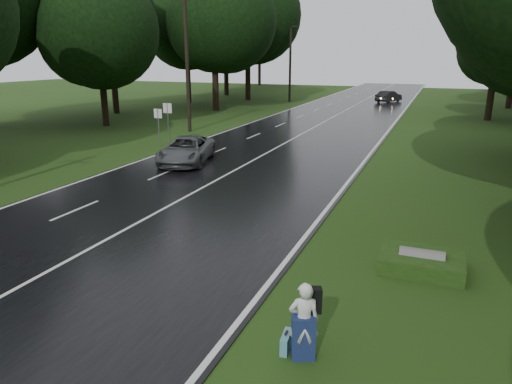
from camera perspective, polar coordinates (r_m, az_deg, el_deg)
ground at (r=15.44m, az=-18.16°, el=-5.87°), size 160.00×160.00×0.00m
road at (r=32.72m, az=4.63°, el=6.55°), size 12.00×140.00×0.04m
lane_center at (r=32.71m, az=4.63°, el=6.60°), size 0.12×140.00×0.01m
grey_car at (r=25.38m, az=-8.61°, el=5.16°), size 3.50×5.43×1.39m
far_car at (r=60.87m, az=16.08°, el=11.27°), size 2.97×4.44×1.39m
hitchhiker at (r=9.21m, az=5.99°, el=-15.85°), size 0.69×0.67×1.61m
suitcase at (r=9.68m, az=3.74°, el=-18.01°), size 0.20×0.53×0.37m
culvert at (r=13.67m, az=19.64°, el=-8.99°), size 1.19×0.60×0.60m
utility_pole_mid at (r=36.42m, az=-8.17°, el=7.43°), size 1.80×0.28×10.54m
utility_pole_far at (r=59.48m, az=4.15°, el=11.04°), size 1.80×0.28×9.99m
road_sign_a at (r=30.57m, az=-11.79°, el=5.52°), size 0.58×0.10×2.42m
road_sign_b at (r=31.50m, az=-10.66°, el=5.90°), size 0.64×0.10×2.67m
tree_left_d at (r=40.96m, az=-17.98°, el=7.80°), size 7.95×7.95×12.42m
tree_left_e at (r=50.35m, az=-4.95°, el=10.03°), size 9.75×9.75×15.23m
tree_left_f at (r=61.96m, az=-0.99°, el=11.30°), size 11.43×11.43×17.86m
tree_right_e at (r=47.32m, az=26.67°, el=7.94°), size 7.30×7.30×11.41m
tree_right_f at (r=59.14m, az=28.68°, el=9.06°), size 10.66×10.66×16.66m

